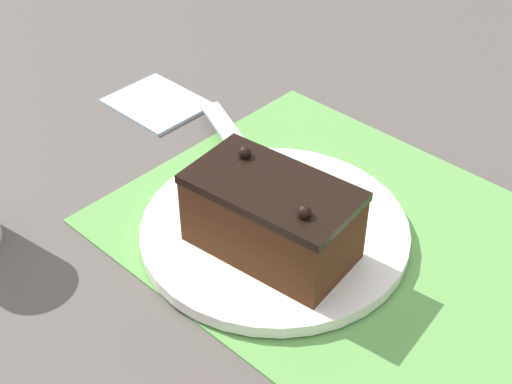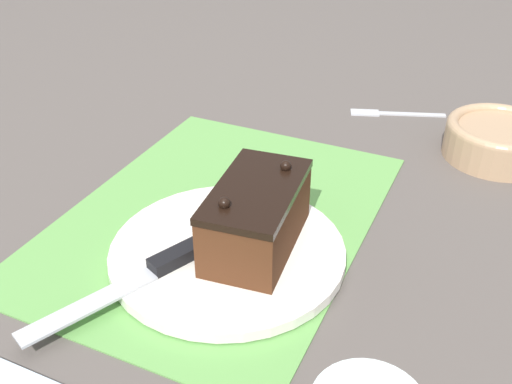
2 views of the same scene
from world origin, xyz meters
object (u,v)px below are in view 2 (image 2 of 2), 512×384
Objects in this scene: serving_knife at (150,271)px; dessert_fork at (389,113)px; cake_plate at (228,252)px; chocolate_cake at (256,216)px; small_bowl at (499,139)px.

dessert_fork is (0.51, -0.12, -0.02)m from serving_knife.
cake_plate is 0.05m from chocolate_cake.
chocolate_cake is 0.40m from small_bowl.
cake_plate is 1.29× the size of serving_knife.
dessert_fork is (0.44, -0.07, -0.01)m from cake_plate.
chocolate_cake is 1.06× the size of dessert_fork.
serving_knife is 1.35× the size of small_bowl.
chocolate_cake is at bearing -105.38° from serving_knife.
small_bowl is (0.34, -0.21, -0.02)m from chocolate_cake.
cake_plate is 1.63× the size of chocolate_cake.
cake_plate reaches higher than dessert_fork.
small_bowl reaches higher than cake_plate.
dessert_fork is (0.08, 0.17, -0.03)m from small_bowl.
chocolate_cake reaches higher than serving_knife.
chocolate_cake is at bearing 154.64° from dessert_fork.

